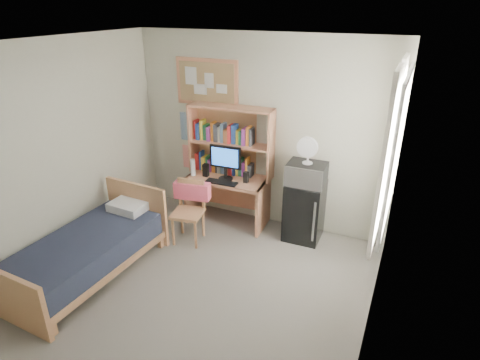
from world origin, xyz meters
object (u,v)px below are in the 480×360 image
at_px(bed, 87,257).
at_px(microwave, 307,174).
at_px(speaker_right, 246,177).
at_px(speaker_left, 206,170).
at_px(desk_chair, 188,213).
at_px(monitor, 225,163).
at_px(bulletin_board, 207,82).
at_px(desk_fan, 308,151).
at_px(mini_fridge, 304,211).
at_px(desk, 228,200).

bearing_deg(bed, microwave, 44.10).
bearing_deg(speaker_right, speaker_left, 180.00).
relative_size(desk_chair, monitor, 1.78).
bearing_deg(bulletin_board, monitor, -38.33).
relative_size(bed, desk_fan, 5.53).
xyz_separation_m(desk_chair, mini_fridge, (1.36, 0.72, -0.02)).
bearing_deg(desk_fan, desk_chair, -154.00).
bearing_deg(mini_fridge, bed, -139.24).
height_order(bulletin_board, speaker_left, bulletin_board).
bearing_deg(speaker_left, bulletin_board, 107.93).
distance_m(mini_fridge, speaker_right, 0.89).
distance_m(bulletin_board, desk_fan, 1.71).
height_order(bulletin_board, microwave, bulletin_board).
height_order(microwave, desk_fan, desk_fan).
height_order(desk_chair, bed, desk_chair).
bearing_deg(desk_fan, bed, -139.56).
bearing_deg(desk_chair, desk_fan, 16.86).
distance_m(bed, microwave, 2.82).
bearing_deg(bed, speaker_left, 72.21).
relative_size(bulletin_board, monitor, 2.01).
xyz_separation_m(speaker_left, desk_fan, (1.41, 0.09, 0.46)).
xyz_separation_m(desk_chair, microwave, (1.36, 0.70, 0.52)).
relative_size(desk, monitor, 2.36).
bearing_deg(microwave, monitor, -177.05).
distance_m(bulletin_board, microwave, 1.85).
xyz_separation_m(mini_fridge, speaker_left, (-1.41, -0.11, 0.38)).
bearing_deg(speaker_right, desk, 168.69).
bearing_deg(bulletin_board, microwave, -9.71).
bearing_deg(desk, bulletin_board, 143.92).
height_order(desk, desk_fan, desk_fan).
xyz_separation_m(monitor, speaker_right, (0.30, 0.01, -0.16)).
xyz_separation_m(desk, microwave, (1.11, 0.02, 0.59)).
height_order(desk, monitor, monitor).
height_order(bed, monitor, monitor).
distance_m(desk, microwave, 1.26).
bearing_deg(microwave, desk_chair, -154.00).
bearing_deg(desk_fan, monitor, -177.05).
bearing_deg(desk, mini_fridge, -0.70).
relative_size(bulletin_board, desk_chair, 1.13).
xyz_separation_m(desk, mini_fridge, (1.11, 0.04, 0.05)).
relative_size(bed, monitor, 3.80).
height_order(bulletin_board, bed, bulletin_board).
xyz_separation_m(bulletin_board, desk, (0.43, -0.28, -1.57)).
relative_size(desk, mini_fridge, 1.38).
bearing_deg(bed, monitor, 64.15).
height_order(desk, mini_fridge, mini_fridge).
distance_m(bed, desk_fan, 2.91).
height_order(speaker_right, desk_fan, desk_fan).
relative_size(mini_fridge, desk_fan, 2.49).
xyz_separation_m(mini_fridge, desk_fan, (0.00, -0.02, 0.84)).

